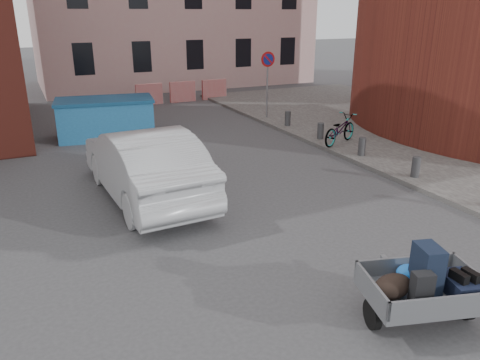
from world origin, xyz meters
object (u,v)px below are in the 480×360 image
dumpster (106,118)px  bicycle (340,129)px  trailer (422,286)px  silver_car (145,163)px

dumpster → bicycle: dumpster is taller
trailer → dumpster: bearing=115.4°
trailer → silver_car: size_ratio=0.38×
dumpster → bicycle: size_ratio=1.94×
trailer → silver_car: bearing=125.5°
dumpster → silver_car: (-0.20, -6.29, 0.15)m
dumpster → bicycle: bearing=-25.7°
dumpster → bicycle: 8.17m
dumpster → silver_car: silver_car is taller
silver_car → bicycle: (6.95, 1.68, -0.26)m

